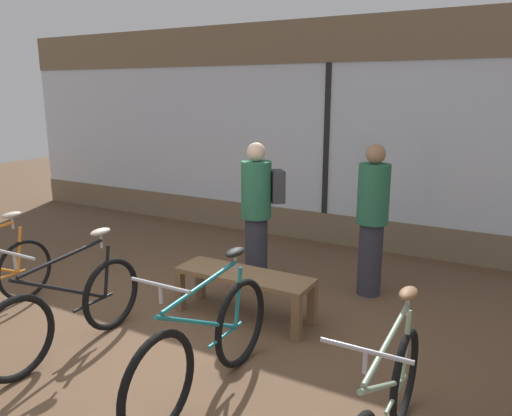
{
  "coord_description": "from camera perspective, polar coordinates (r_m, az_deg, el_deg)",
  "views": [
    {
      "loc": [
        2.63,
        -3.02,
        2.22
      ],
      "look_at": [
        0.0,
        1.67,
        0.95
      ],
      "focal_mm": 35.0,
      "sensor_mm": 36.0,
      "label": 1
    }
  ],
  "objects": [
    {
      "name": "customer_near_rack",
      "position": [
        5.65,
        0.22,
        -0.25
      ],
      "size": [
        0.56,
        0.53,
        1.66
      ],
      "color": "#2D2D38",
      "rests_on": "ground_plane"
    },
    {
      "name": "display_bench",
      "position": [
        4.99,
        -1.4,
        -8.36
      ],
      "size": [
        1.4,
        0.44,
        0.47
      ],
      "color": "brown",
      "rests_on": "ground_plane"
    },
    {
      "name": "bicycle_far_right",
      "position": [
        3.28,
        14.52,
        -21.53
      ],
      "size": [
        0.46,
        1.7,
        1.01
      ],
      "color": "black",
      "rests_on": "ground_plane"
    },
    {
      "name": "customer_by_window",
      "position": [
        5.54,
        13.14,
        -1.07
      ],
      "size": [
        0.42,
        0.42,
        1.67
      ],
      "color": "#2D2D38",
      "rests_on": "ground_plane"
    },
    {
      "name": "bicycle_left",
      "position": [
        4.66,
        -20.52,
        -10.84
      ],
      "size": [
        0.46,
        1.69,
        1.03
      ],
      "color": "black",
      "rests_on": "ground_plane"
    },
    {
      "name": "shop_back_wall",
      "position": [
        7.3,
        8.16,
        8.57
      ],
      "size": [
        12.0,
        0.08,
        3.2
      ],
      "color": "#7A664C",
      "rests_on": "ground_plane"
    },
    {
      "name": "bicycle_right",
      "position": [
        3.8,
        -5.78,
        -15.42
      ],
      "size": [
        0.46,
        1.76,
        1.05
      ],
      "color": "black",
      "rests_on": "ground_plane"
    },
    {
      "name": "ground_plane",
      "position": [
        4.58,
        -10.69,
        -15.95
      ],
      "size": [
        24.0,
        24.0,
        0.0
      ],
      "primitive_type": "plane",
      "color": "brown"
    }
  ]
}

